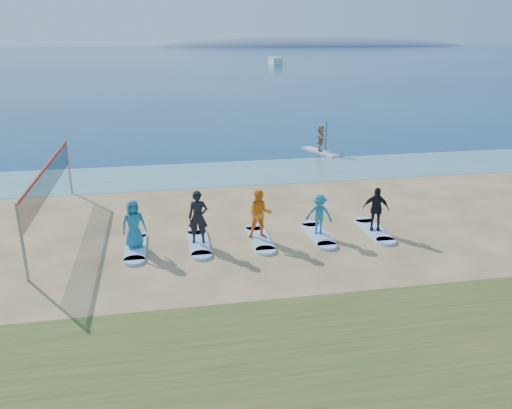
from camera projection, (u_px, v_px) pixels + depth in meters
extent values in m
plane|color=tan|center=(242.00, 256.00, 16.67)|extent=(600.00, 600.00, 0.00)
plane|color=teal|center=(210.00, 174.00, 26.43)|extent=(600.00, 600.00, 0.00)
plane|color=navy|center=(166.00, 57.00, 165.47)|extent=(600.00, 600.00, 0.00)
ellipsoid|color=slate|center=(316.00, 46.00, 312.26)|extent=(220.00, 56.00, 18.00)
cylinder|color=gray|center=(22.00, 243.00, 14.58)|extent=(0.09, 0.09, 2.50)
cylinder|color=gray|center=(69.00, 167.00, 22.93)|extent=(0.09, 0.09, 2.50)
cube|color=black|center=(48.00, 180.00, 18.55)|extent=(0.15, 9.00, 1.00)
cube|color=#B12612|center=(47.00, 166.00, 18.38)|extent=(0.18, 9.00, 0.10)
cube|color=silver|center=(320.00, 152.00, 31.23)|extent=(1.73, 3.05, 0.12)
imported|color=tan|center=(321.00, 138.00, 30.95)|extent=(0.87, 1.55, 1.59)
cube|color=silver|center=(275.00, 64.00, 124.02)|extent=(2.43, 5.65, 1.67)
cube|color=#A4C9FF|center=(136.00, 248.00, 17.21)|extent=(0.70, 2.20, 0.09)
imported|color=teal|center=(134.00, 224.00, 16.92)|extent=(0.95, 0.77, 1.68)
cube|color=#A4C9FF|center=(199.00, 243.00, 17.59)|extent=(0.70, 2.20, 0.09)
imported|color=black|center=(198.00, 217.00, 17.28)|extent=(0.74, 0.54, 1.87)
cube|color=#A4C9FF|center=(260.00, 239.00, 17.97)|extent=(0.70, 2.20, 0.09)
imported|color=orange|center=(260.00, 214.00, 17.67)|extent=(0.93, 0.76, 1.78)
cube|color=#A4C9FF|center=(318.00, 234.00, 18.36)|extent=(0.70, 2.20, 0.09)
imported|color=teal|center=(319.00, 214.00, 18.10)|extent=(1.11, 0.89, 1.49)
cube|color=#A4C9FF|center=(374.00, 230.00, 18.74)|extent=(0.70, 2.20, 0.09)
imported|color=black|center=(376.00, 209.00, 18.46)|extent=(1.04, 0.73, 1.64)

